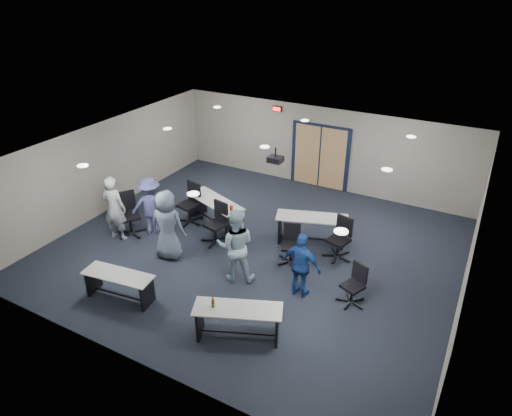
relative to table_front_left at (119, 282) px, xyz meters
The scene contains 25 objects.
floor 3.65m from the table_front_left, 62.91° to the left, with size 10.00×10.00×0.00m, color black.
back_wall 7.95m from the table_front_left, 77.95° to the left, with size 10.00×0.04×2.70m, color gray.
front_wall 2.27m from the table_front_left, 37.78° to the right, with size 10.00×0.04×2.70m, color gray.
left_wall 4.74m from the table_front_left, 136.13° to the left, with size 0.04×9.00×2.70m, color gray.
right_wall 7.44m from the table_front_left, 25.86° to the left, with size 0.04×9.00×2.70m, color gray.
ceiling 4.27m from the table_front_left, 62.91° to the left, with size 10.00×9.00×0.04m, color silver.
double_door 7.88m from the table_front_left, 77.90° to the left, with size 2.00×0.07×2.20m.
exit_sign 7.93m from the table_front_left, 89.64° to the left, with size 0.32×0.07×0.18m.
ceiling_projector 4.64m from the table_front_left, 62.37° to the left, with size 0.35×0.32×0.37m.
ceiling_can_lights 4.44m from the table_front_left, 64.61° to the left, with size 6.24×5.74×0.02m, color white, non-canonical shape.
table_front_left is the anchor object (origin of this frame).
table_front_right 2.91m from the table_front_left, ahead, with size 1.83×1.20×0.97m.
table_back_left 3.78m from the table_front_left, 89.02° to the left, with size 2.06×1.30×0.92m.
table_back_right 5.08m from the table_front_left, 56.50° to the left, with size 1.98×1.20×0.76m.
chair_back_a 3.63m from the table_front_left, 101.22° to the left, with size 0.75×0.75×1.20m, color black, non-canonical shape.
chair_back_b 3.07m from the table_front_left, 79.42° to the left, with size 0.71×0.71×1.13m, color black, non-canonical shape.
chair_back_c 4.12m from the table_front_left, 48.51° to the left, with size 0.63×0.63×1.01m, color black, non-canonical shape.
chair_back_d 5.34m from the table_front_left, 46.35° to the left, with size 0.69×0.69×1.09m, color black, non-canonical shape.
chair_loose_left 2.84m from the table_front_left, 127.61° to the left, with size 0.75×0.75×1.20m, color black, non-canonical shape.
chair_loose_right 5.11m from the table_front_left, 26.81° to the left, with size 0.59×0.59×0.94m, color black, non-canonical shape.
person_gray 2.73m from the table_front_left, 134.71° to the left, with size 0.67×0.44×1.83m, color #9DA4AB.
person_plaid 1.93m from the table_front_left, 92.71° to the left, with size 0.89×0.58×1.83m, color slate.
person_lightblue 2.69m from the table_front_left, 44.86° to the left, with size 0.89×0.69×1.83m, color #95B4C5.
person_navy 4.02m from the table_front_left, 30.34° to the left, with size 0.92×0.38×1.58m, color navy.
person_back 2.93m from the table_front_left, 115.81° to the left, with size 1.06×0.61×1.64m, color #484C82.
Camera 1 is at (4.87, -8.91, 6.54)m, focal length 32.00 mm.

